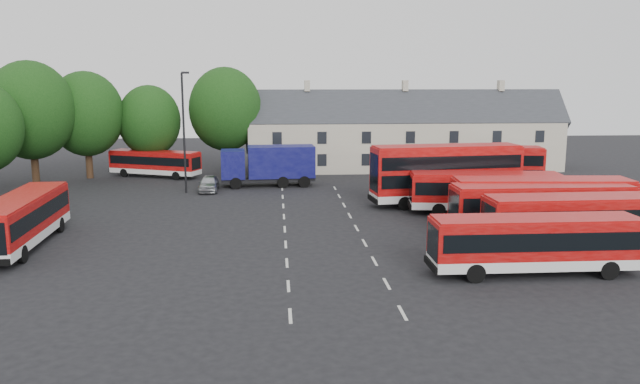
{
  "coord_description": "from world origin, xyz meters",
  "views": [
    {
      "loc": [
        -0.53,
        -39.99,
        10.3
      ],
      "look_at": [
        2.6,
        4.14,
        2.2
      ],
      "focal_mm": 35.0,
      "sensor_mm": 36.0,
      "label": 1
    }
  ],
  "objects_px": {
    "box_truck": "(269,164)",
    "silver_car": "(209,183)",
    "bus_row_a": "(535,240)",
    "lamppost": "(184,129)",
    "bus_west": "(22,217)",
    "bus_dd_south": "(446,171)"
  },
  "relations": [
    {
      "from": "bus_row_a",
      "to": "lamppost",
      "type": "relative_size",
      "value": 1.02
    },
    {
      "from": "box_truck",
      "to": "bus_dd_south",
      "type": "bearing_deg",
      "value": -39.5
    },
    {
      "from": "bus_dd_south",
      "to": "silver_car",
      "type": "xyz_separation_m",
      "value": [
        -20.01,
        7.98,
        -2.1
      ]
    },
    {
      "from": "bus_row_a",
      "to": "box_truck",
      "type": "relative_size",
      "value": 1.22
    },
    {
      "from": "bus_dd_south",
      "to": "silver_car",
      "type": "distance_m",
      "value": 21.64
    },
    {
      "from": "bus_dd_south",
      "to": "box_truck",
      "type": "height_order",
      "value": "bus_dd_south"
    },
    {
      "from": "box_truck",
      "to": "bus_row_a",
      "type": "bearing_deg",
      "value": -67.44
    },
    {
      "from": "silver_car",
      "to": "bus_west",
      "type": "bearing_deg",
      "value": -117.31
    },
    {
      "from": "bus_row_a",
      "to": "bus_west",
      "type": "distance_m",
      "value": 30.24
    },
    {
      "from": "bus_row_a",
      "to": "bus_west",
      "type": "bearing_deg",
      "value": 165.38
    },
    {
      "from": "bus_row_a",
      "to": "silver_car",
      "type": "bearing_deg",
      "value": 126.93
    },
    {
      "from": "lamppost",
      "to": "bus_dd_south",
      "type": "bearing_deg",
      "value": -18.26
    },
    {
      "from": "bus_dd_south",
      "to": "lamppost",
      "type": "bearing_deg",
      "value": 155.36
    },
    {
      "from": "box_truck",
      "to": "silver_car",
      "type": "height_order",
      "value": "box_truck"
    },
    {
      "from": "silver_car",
      "to": "bus_dd_south",
      "type": "bearing_deg",
      "value": -22.31
    },
    {
      "from": "box_truck",
      "to": "bus_west",
      "type": "bearing_deg",
      "value": -129.32
    },
    {
      "from": "bus_row_a",
      "to": "lamppost",
      "type": "xyz_separation_m",
      "value": [
        -21.8,
        25.6,
        3.92
      ]
    },
    {
      "from": "bus_row_a",
      "to": "bus_west",
      "type": "relative_size",
      "value": 0.97
    },
    {
      "from": "bus_dd_south",
      "to": "box_truck",
      "type": "bearing_deg",
      "value": 138.0
    },
    {
      "from": "bus_row_a",
      "to": "silver_car",
      "type": "xyz_separation_m",
      "value": [
        -19.84,
        26.32,
        -1.15
      ]
    },
    {
      "from": "bus_row_a",
      "to": "bus_west",
      "type": "height_order",
      "value": "bus_west"
    },
    {
      "from": "silver_car",
      "to": "box_truck",
      "type": "bearing_deg",
      "value": 22.38
    }
  ]
}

